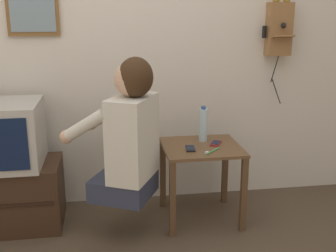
{
  "coord_description": "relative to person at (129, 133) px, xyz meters",
  "views": [
    {
      "loc": [
        -0.25,
        -2.01,
        1.48
      ],
      "look_at": [
        0.17,
        0.67,
        0.72
      ],
      "focal_mm": 45.0,
      "sensor_mm": 36.0,
      "label": 1
    }
  ],
  "objects": [
    {
      "name": "cell_phone_spare",
      "position": [
        0.62,
        0.21,
        -0.16
      ],
      "size": [
        0.11,
        0.14,
        0.01
      ],
      "rotation": [
        0.0,
        0.0,
        -0.47
      ],
      "color": "maroon",
      "rests_on": "side_table"
    },
    {
      "name": "tv_stand",
      "position": [
        -0.81,
        0.27,
        -0.49
      ],
      "size": [
        0.68,
        0.44,
        0.46
      ],
      "color": "#382316",
      "rests_on": "ground_plane"
    },
    {
      "name": "side_table",
      "position": [
        0.52,
        0.18,
        -0.28
      ],
      "size": [
        0.54,
        0.5,
        0.55
      ],
      "color": "brown",
      "rests_on": "ground_plane"
    },
    {
      "name": "water_bottle",
      "position": [
        0.55,
        0.3,
        -0.05
      ],
      "size": [
        0.06,
        0.06,
        0.26
      ],
      "color": "silver",
      "rests_on": "side_table"
    },
    {
      "name": "wall_back",
      "position": [
        0.1,
        0.61,
        0.55
      ],
      "size": [
        6.8,
        0.05,
        2.55
      ],
      "color": "beige",
      "rests_on": "ground_plane"
    },
    {
      "name": "television",
      "position": [
        -0.83,
        0.27,
        -0.05
      ],
      "size": [
        0.52,
        0.5,
        0.43
      ],
      "color": "#ADA89E",
      "rests_on": "tv_stand"
    },
    {
      "name": "toothbrush",
      "position": [
        0.55,
        0.04,
        -0.16
      ],
      "size": [
        0.13,
        0.12,
        0.02
      ],
      "rotation": [
        0.0,
        0.0,
        2.35
      ],
      "color": "#4CBF66",
      "rests_on": "side_table"
    },
    {
      "name": "person",
      "position": [
        0.0,
        0.0,
        0.0
      ],
      "size": [
        0.64,
        0.58,
        0.91
      ],
      "rotation": [
        0.0,
        0.0,
        1.11
      ],
      "color": "#2D3347",
      "rests_on": "ground_plane"
    },
    {
      "name": "cell_phone_held",
      "position": [
        0.42,
        0.12,
        -0.16
      ],
      "size": [
        0.07,
        0.13,
        0.01
      ],
      "rotation": [
        0.0,
        0.0,
        -0.12
      ],
      "color": "black",
      "rests_on": "side_table"
    },
    {
      "name": "wall_phone_antique",
      "position": [
        1.18,
        0.53,
        0.62
      ],
      "size": [
        0.22,
        0.18,
        0.82
      ],
      "color": "olive"
    },
    {
      "name": "framed_picture",
      "position": [
        -0.61,
        0.57,
        0.78
      ],
      "size": [
        0.36,
        0.03,
        0.41
      ],
      "color": "brown"
    }
  ]
}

